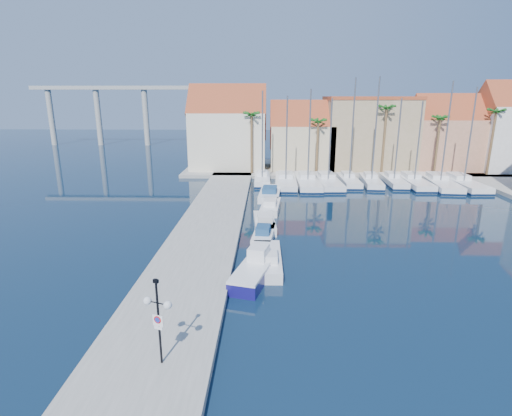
% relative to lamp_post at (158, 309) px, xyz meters
% --- Properties ---
extents(ground, '(260.00, 260.00, 0.00)m').
position_rel_lamp_post_xyz_m(ground, '(8.27, 3.86, -3.21)').
color(ground, black).
rests_on(ground, ground).
extents(quay_west, '(6.00, 77.00, 0.50)m').
position_rel_lamp_post_xyz_m(quay_west, '(-0.73, 17.36, -2.96)').
color(quay_west, gray).
rests_on(quay_west, ground).
extents(shore_north, '(54.00, 16.00, 0.50)m').
position_rel_lamp_post_xyz_m(shore_north, '(18.27, 51.86, -2.96)').
color(shore_north, gray).
rests_on(shore_north, ground).
extents(lamp_post, '(1.34, 0.72, 4.12)m').
position_rel_lamp_post_xyz_m(lamp_post, '(0.00, 0.00, 0.00)').
color(lamp_post, black).
rests_on(lamp_post, quay_west).
extents(fishing_boat, '(3.27, 5.95, 1.98)m').
position_rel_lamp_post_xyz_m(fishing_boat, '(3.87, 9.73, -2.55)').
color(fishing_boat, '#14105E').
rests_on(fishing_boat, ground).
extents(motorboat_west_0, '(2.13, 6.44, 1.40)m').
position_rel_lamp_post_xyz_m(motorboat_west_0, '(4.72, 11.84, -2.70)').
color(motorboat_west_0, white).
rests_on(motorboat_west_0, ground).
extents(motorboat_west_1, '(2.16, 5.31, 1.40)m').
position_rel_lamp_post_xyz_m(motorboat_west_1, '(4.42, 17.36, -2.70)').
color(motorboat_west_1, white).
rests_on(motorboat_west_1, ground).
extents(motorboat_west_2, '(2.28, 5.95, 1.40)m').
position_rel_lamp_post_xyz_m(motorboat_west_2, '(4.46, 20.80, -2.70)').
color(motorboat_west_2, white).
rests_on(motorboat_west_2, ground).
extents(motorboat_west_3, '(2.38, 5.93, 1.40)m').
position_rel_lamp_post_xyz_m(motorboat_west_3, '(5.08, 26.59, -2.70)').
color(motorboat_west_3, white).
rests_on(motorboat_west_3, ground).
extents(motorboat_west_4, '(2.93, 7.65, 1.40)m').
position_rel_lamp_post_xyz_m(motorboat_west_4, '(5.05, 32.71, -2.70)').
color(motorboat_west_4, white).
rests_on(motorboat_west_4, ground).
extents(sailboat_0, '(2.31, 8.29, 12.75)m').
position_rel_lamp_post_xyz_m(sailboat_0, '(3.98, 40.95, -2.58)').
color(sailboat_0, white).
rests_on(sailboat_0, ground).
extents(sailboat_1, '(3.15, 11.02, 12.10)m').
position_rel_lamp_post_xyz_m(sailboat_1, '(7.28, 39.60, -2.64)').
color(sailboat_1, white).
rests_on(sailboat_1, ground).
extents(sailboat_2, '(3.13, 11.46, 12.96)m').
position_rel_lamp_post_xyz_m(sailboat_2, '(10.29, 39.52, -2.64)').
color(sailboat_2, white).
rests_on(sailboat_2, ground).
extents(sailboat_3, '(3.34, 11.02, 11.82)m').
position_rel_lamp_post_xyz_m(sailboat_3, '(13.10, 39.66, -2.64)').
color(sailboat_3, white).
rests_on(sailboat_3, ground).
extents(sailboat_4, '(2.28, 8.51, 14.41)m').
position_rel_lamp_post_xyz_m(sailboat_4, '(16.18, 40.29, -2.56)').
color(sailboat_4, white).
rests_on(sailboat_4, ground).
extents(sailboat_5, '(3.05, 8.86, 14.52)m').
position_rel_lamp_post_xyz_m(sailboat_5, '(19.23, 39.93, -2.56)').
color(sailboat_5, white).
rests_on(sailboat_5, ground).
extents(sailboat_6, '(2.57, 8.66, 11.80)m').
position_rel_lamp_post_xyz_m(sailboat_6, '(22.42, 40.36, -2.61)').
color(sailboat_6, white).
rests_on(sailboat_6, ground).
extents(sailboat_7, '(2.80, 10.46, 11.41)m').
position_rel_lamp_post_xyz_m(sailboat_7, '(25.03, 39.97, -2.64)').
color(sailboat_7, white).
rests_on(sailboat_7, ground).
extents(sailboat_8, '(4.02, 11.88, 13.96)m').
position_rel_lamp_post_xyz_m(sailboat_8, '(28.42, 39.46, -2.63)').
color(sailboat_8, white).
rests_on(sailboat_8, ground).
extents(sailboat_9, '(3.19, 11.41, 13.21)m').
position_rel_lamp_post_xyz_m(sailboat_9, '(31.45, 39.34, -2.63)').
color(sailboat_9, white).
rests_on(sailboat_9, ground).
extents(building_0, '(12.30, 9.00, 13.50)m').
position_rel_lamp_post_xyz_m(building_0, '(-1.73, 50.86, 3.32)').
color(building_0, beige).
rests_on(building_0, shore_north).
extents(building_1, '(10.30, 8.00, 11.00)m').
position_rel_lamp_post_xyz_m(building_1, '(10.27, 50.86, 2.09)').
color(building_1, beige).
rests_on(building_1, shore_north).
extents(building_2, '(14.20, 10.20, 11.50)m').
position_rel_lamp_post_xyz_m(building_2, '(21.27, 51.86, 3.05)').
color(building_2, tan).
rests_on(building_2, shore_north).
extents(building_3, '(10.30, 8.00, 12.00)m').
position_rel_lamp_post_xyz_m(building_3, '(33.27, 50.86, 2.65)').
color(building_3, tan).
rests_on(building_3, shore_north).
extents(building_4, '(8.30, 8.00, 14.00)m').
position_rel_lamp_post_xyz_m(building_4, '(42.27, 49.86, 3.76)').
color(building_4, silver).
rests_on(building_4, shore_north).
extents(palm_0, '(2.60, 2.60, 10.15)m').
position_rel_lamp_post_xyz_m(palm_0, '(2.27, 45.86, 5.87)').
color(palm_0, brown).
rests_on(palm_0, shore_north).
extents(palm_1, '(2.60, 2.60, 9.15)m').
position_rel_lamp_post_xyz_m(palm_1, '(12.27, 45.86, 4.93)').
color(palm_1, brown).
rests_on(palm_1, shore_north).
extents(palm_2, '(2.60, 2.60, 11.15)m').
position_rel_lamp_post_xyz_m(palm_2, '(22.27, 45.86, 6.81)').
color(palm_2, brown).
rests_on(palm_2, shore_north).
extents(palm_3, '(2.60, 2.60, 9.65)m').
position_rel_lamp_post_xyz_m(palm_3, '(30.27, 45.86, 5.40)').
color(palm_3, brown).
rests_on(palm_3, shore_north).
extents(palm_4, '(2.60, 2.60, 10.65)m').
position_rel_lamp_post_xyz_m(palm_4, '(38.27, 45.86, 6.34)').
color(palm_4, brown).
rests_on(palm_4, shore_north).
extents(viaduct, '(48.00, 2.20, 14.45)m').
position_rel_lamp_post_xyz_m(viaduct, '(-30.80, 85.86, 7.04)').
color(viaduct, '#9E9E99').
rests_on(viaduct, ground).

